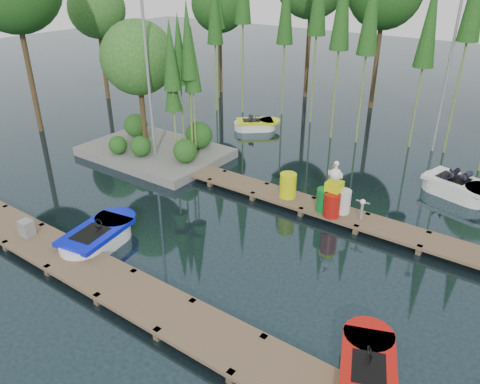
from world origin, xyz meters
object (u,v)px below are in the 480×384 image
Objects in this scene: boat_red at (367,369)px; island at (150,84)px; drum_cluster at (333,198)px; utility_cabinet at (27,228)px; yellow_barrel at (288,185)px; boat_yellow_far at (256,125)px; boat_blue at (98,238)px.

island is at bearing 131.40° from boat_red.
island reaches higher than boat_red.
boat_red is at bearing -57.93° from drum_cluster.
utility_cabinet is 8.75m from yellow_barrel.
boat_yellow_far is (1.93, 5.39, -2.93)m from island.
yellow_barrel is at bearing -68.76° from boat_yellow_far.
yellow_barrel is at bearing 50.47° from boat_blue.
island is 14.78m from boat_red.
utility_cabinet is at bearing -135.93° from drum_cluster.
boat_blue is 2.24m from utility_cabinet.
boat_yellow_far is at bearing 70.34° from island.
boat_red is 7.96m from yellow_barrel.
boat_red is at bearing -27.23° from island.
utility_cabinet is at bearing -157.66° from boat_blue.
island is 7.48× the size of yellow_barrel.
boat_red is 3.05× the size of yellow_barrel.
boat_yellow_far reaches higher than boat_blue.
drum_cluster is at bearing 38.00° from boat_blue.
boat_blue is at bearing -58.06° from island.
boat_red is 1.47× the size of drum_cluster.
drum_cluster reaches higher than utility_cabinet.
utility_cabinet is (-1.89, -1.17, 0.27)m from boat_blue.
drum_cluster reaches higher than yellow_barrel.
yellow_barrel is at bearing -6.03° from island.
utility_cabinet is at bearing -126.84° from yellow_barrel.
boat_red is at bearing 6.24° from utility_cabinet.
boat_blue is at bearing -119.96° from yellow_barrel.
island is 13.34× the size of utility_cabinet.
boat_yellow_far is 13.19m from utility_cabinet.
island reaches higher than boat_blue.
boat_yellow_far is at bearing 91.35° from utility_cabinet.
boat_blue reaches higher than boat_red.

